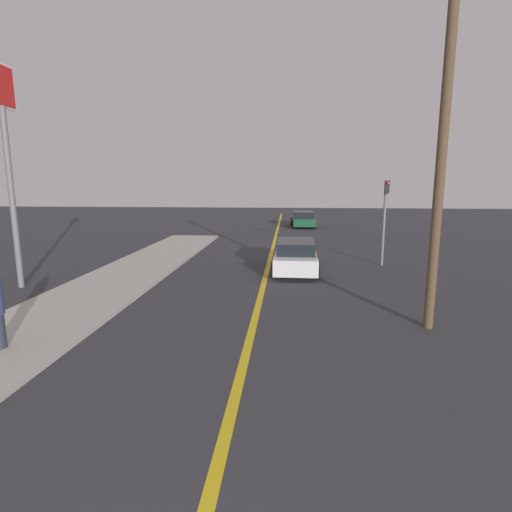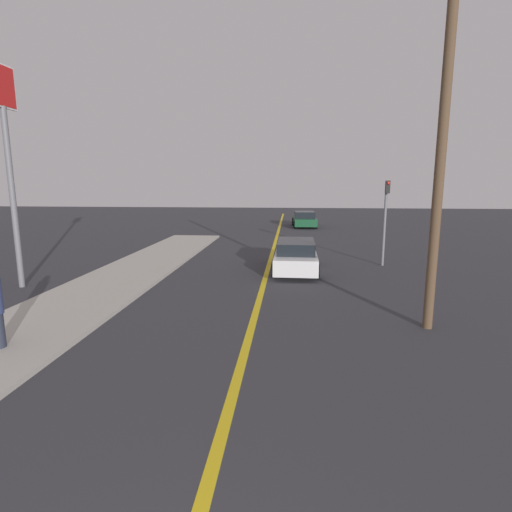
# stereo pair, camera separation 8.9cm
# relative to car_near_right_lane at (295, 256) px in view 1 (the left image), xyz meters

# --- Properties ---
(road_center_line) EXTENTS (0.20, 60.00, 0.01)m
(road_center_line) POSITION_rel_car_near_right_lane_xyz_m (-1.20, 2.67, -0.64)
(road_center_line) COLOR gold
(road_center_line) RESTS_ON ground_plane
(sidewalk_left) EXTENTS (3.18, 25.59, 0.12)m
(sidewalk_left) POSITION_rel_car_near_right_lane_xyz_m (-6.73, -2.53, -0.58)
(sidewalk_left) COLOR #ADA89E
(sidewalk_left) RESTS_ON ground_plane
(car_near_right_lane) EXTENTS (1.89, 4.54, 1.31)m
(car_near_right_lane) POSITION_rel_car_near_right_lane_xyz_m (0.00, 0.00, 0.00)
(car_near_right_lane) COLOR silver
(car_near_right_lane) RESTS_ON ground_plane
(car_ahead_center) EXTENTS (2.10, 4.07, 1.33)m
(car_ahead_center) POSITION_rel_car_near_right_lane_xyz_m (0.91, 17.44, -0.00)
(car_ahead_center) COLOR #144728
(car_ahead_center) RESTS_ON ground_plane
(traffic_light) EXTENTS (0.18, 0.40, 3.79)m
(traffic_light) POSITION_rel_car_near_right_lane_xyz_m (3.93, 1.35, 1.70)
(traffic_light) COLOR slate
(traffic_light) RESTS_ON ground_plane
(roadside_sign) EXTENTS (0.20, 1.33, 7.56)m
(roadside_sign) POSITION_rel_car_near_right_lane_xyz_m (-9.84, -3.62, 4.65)
(roadside_sign) COLOR slate
(roadside_sign) RESTS_ON ground_plane
(utility_pole) EXTENTS (0.24, 0.24, 7.77)m
(utility_pole) POSITION_rel_car_near_right_lane_xyz_m (3.31, -6.62, 3.24)
(utility_pole) COLOR brown
(utility_pole) RESTS_ON ground_plane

